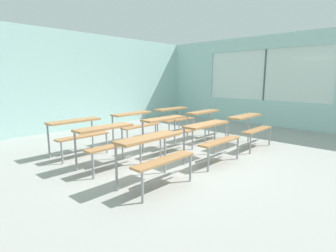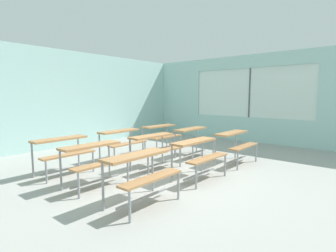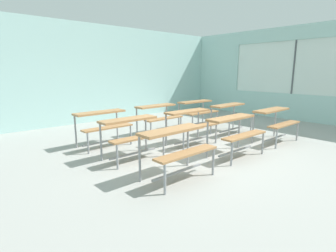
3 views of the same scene
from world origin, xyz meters
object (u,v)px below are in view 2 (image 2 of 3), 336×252
(desk_bench_r1c2, at_px, (194,135))
(desk_bench_r0c2, at_px, (236,140))
(desk_bench_r0c1, at_px, (199,150))
(desk_bench_r1c0, at_px, (94,155))
(desk_bench_r1c1, at_px, (155,144))
(desk_bench_r0c0, at_px, (141,167))
(desk_bench_r2c2, at_px, (161,132))
(desk_bench_r2c1, at_px, (122,138))
(desk_bench_r2c0, at_px, (63,147))

(desk_bench_r1c2, bearing_deg, desk_bench_r0c2, -90.12)
(desk_bench_r0c1, height_order, desk_bench_r1c2, same)
(desk_bench_r1c0, distance_m, desk_bench_r1c2, 3.05)
(desk_bench_r1c1, relative_size, desk_bench_r1c2, 1.00)
(desk_bench_r0c0, xyz_separation_m, desk_bench_r0c1, (1.55, 0.04, 0.00))
(desk_bench_r0c2, bearing_deg, desk_bench_r1c0, 159.39)
(desk_bench_r2c2, bearing_deg, desk_bench_r0c2, -86.01)
(desk_bench_r0c1, distance_m, desk_bench_r1c1, 1.11)
(desk_bench_r1c2, height_order, desk_bench_r2c2, same)
(desk_bench_r1c0, distance_m, desk_bench_r1c1, 1.50)
(desk_bench_r0c2, height_order, desk_bench_r1c0, same)
(desk_bench_r1c1, bearing_deg, desk_bench_r2c1, 88.66)
(desk_bench_r1c1, height_order, desk_bench_r2c1, same)
(desk_bench_r0c1, xyz_separation_m, desk_bench_r0c2, (1.53, -0.02, 0.00))
(desk_bench_r0c2, distance_m, desk_bench_r1c1, 1.94)
(desk_bench_r0c1, distance_m, desk_bench_r2c0, 2.74)
(desk_bench_r2c0, bearing_deg, desk_bench_r2c2, -1.03)
(desk_bench_r1c2, distance_m, desk_bench_r2c1, 1.87)
(desk_bench_r1c0, bearing_deg, desk_bench_r2c0, 90.41)
(desk_bench_r0c0, bearing_deg, desk_bench_r0c2, -0.15)
(desk_bench_r2c0, bearing_deg, desk_bench_r1c2, -20.72)
(desk_bench_r2c0, height_order, desk_bench_r2c2, same)
(desk_bench_r2c0, distance_m, desk_bench_r2c2, 2.99)
(desk_bench_r2c0, bearing_deg, desk_bench_r0c0, -90.97)
(desk_bench_r0c1, bearing_deg, desk_bench_r2c1, 90.52)
(desk_bench_r0c2, height_order, desk_bench_r2c0, same)
(desk_bench_r0c0, distance_m, desk_bench_r2c2, 3.77)
(desk_bench_r1c1, distance_m, desk_bench_r1c2, 1.56)
(desk_bench_r1c0, xyz_separation_m, desk_bench_r1c1, (1.50, -0.05, 0.00))
(desk_bench_r1c1, bearing_deg, desk_bench_r0c2, -34.09)
(desk_bench_r1c2, bearing_deg, desk_bench_r0c0, -159.79)
(desk_bench_r0c1, bearing_deg, desk_bench_r1c2, 38.31)
(desk_bench_r1c0, relative_size, desk_bench_r1c2, 0.99)
(desk_bench_r0c2, bearing_deg, desk_bench_r0c0, -179.33)
(desk_bench_r1c1, distance_m, desk_bench_r2c0, 1.90)
(desk_bench_r2c0, bearing_deg, desk_bench_r1c0, -90.59)
(desk_bench_r1c1, bearing_deg, desk_bench_r1c2, 3.36)
(desk_bench_r2c1, bearing_deg, desk_bench_r2c0, 179.64)
(desk_bench_r0c0, bearing_deg, desk_bench_r2c1, 55.55)
(desk_bench_r0c2, relative_size, desk_bench_r1c2, 0.99)
(desk_bench_r1c0, bearing_deg, desk_bench_r0c0, -90.31)
(desk_bench_r0c1, relative_size, desk_bench_r2c0, 1.00)
(desk_bench_r1c1, xyz_separation_m, desk_bench_r1c2, (1.56, 0.05, 0.00))
(desk_bench_r0c2, height_order, desk_bench_r2c1, same)
(desk_bench_r0c2, distance_m, desk_bench_r2c2, 2.28)
(desk_bench_r0c1, relative_size, desk_bench_r1c0, 1.01)
(desk_bench_r2c0, xyz_separation_m, desk_bench_r2c2, (2.99, 0.00, 0.00))
(desk_bench_r0c2, distance_m, desk_bench_r2c0, 3.83)
(desk_bench_r0c1, height_order, desk_bench_r1c0, same)
(desk_bench_r0c0, relative_size, desk_bench_r0c2, 1.00)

